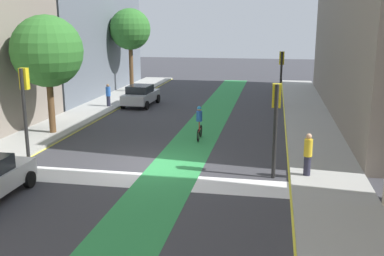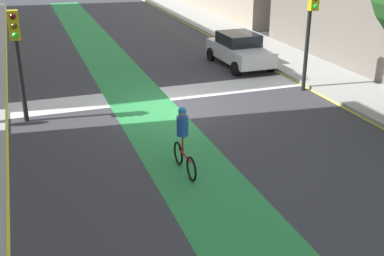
{
  "view_description": "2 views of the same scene",
  "coord_description": "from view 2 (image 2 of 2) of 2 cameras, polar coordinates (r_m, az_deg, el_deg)",
  "views": [
    {
      "loc": [
        5.2,
        -18.36,
        6.23
      ],
      "look_at": [
        1.09,
        3.8,
        0.85
      ],
      "focal_mm": 41.86,
      "sensor_mm": 36.0,
      "label": 1
    },
    {
      "loc": [
        5.17,
        16.4,
        6.29
      ],
      "look_at": [
        0.79,
        3.89,
        0.89
      ],
      "focal_mm": 46.23,
      "sensor_mm": 36.0,
      "label": 2
    }
  ],
  "objects": [
    {
      "name": "traffic_signal_near_left",
      "position": [
        20.31,
        13.56,
        12.2
      ],
      "size": [
        0.35,
        0.52,
        4.25
      ],
      "color": "black",
      "rests_on": "ground_plane"
    },
    {
      "name": "traffic_signal_near_right",
      "position": [
        17.36,
        -19.58,
        9.0
      ],
      "size": [
        0.35,
        0.52,
        3.84
      ],
      "color": "black",
      "rests_on": "ground_plane"
    },
    {
      "name": "bike_lane_paint",
      "position": [
        18.04,
        -5.0,
        1.69
      ],
      "size": [
        2.4,
        60.0,
        0.01
      ],
      "primitive_type": "cube",
      "color": "#2D8C47",
      "rests_on": "ground_plane"
    },
    {
      "name": "crosswalk_band",
      "position": [
        20.12,
        -3.45,
        3.93
      ],
      "size": [
        12.0,
        1.8,
        0.01
      ],
      "primitive_type": "cube",
      "color": "silver",
      "rests_on": "ground_plane"
    },
    {
      "name": "ground_plane",
      "position": [
        18.31,
        -1.71,
        2.08
      ],
      "size": [
        120.0,
        120.0,
        0.0
      ],
      "primitive_type": "plane",
      "color": "#38383D"
    },
    {
      "name": "sidewalk_left",
      "position": [
        21.64,
        17.62,
        4.43
      ],
      "size": [
        3.0,
        60.0,
        0.15
      ],
      "primitive_type": "cube",
      "color": "#9E9E99",
      "rests_on": "ground_plane"
    },
    {
      "name": "curb_stripe_left",
      "position": [
        20.82,
        14.26,
        3.91
      ],
      "size": [
        0.16,
        60.0,
        0.01
      ],
      "primitive_type": "cube",
      "color": "yellow",
      "rests_on": "ground_plane"
    },
    {
      "name": "car_white_left_near",
      "position": [
        24.27,
        5.5,
        9.01
      ],
      "size": [
        2.09,
        4.23,
        1.57
      ],
      "color": "silver",
      "rests_on": "ground_plane"
    },
    {
      "name": "curb_stripe_right",
      "position": [
        17.58,
        -20.68,
        -0.26
      ],
      "size": [
        0.16,
        60.0,
        0.01
      ],
      "primitive_type": "cube",
      "color": "yellow",
      "rests_on": "ground_plane"
    },
    {
      "name": "cyclist_in_lane",
      "position": [
        13.4,
        -1.0,
        -1.22
      ],
      "size": [
        0.32,
        1.73,
        1.86
      ],
      "color": "black",
      "rests_on": "ground_plane"
    }
  ]
}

